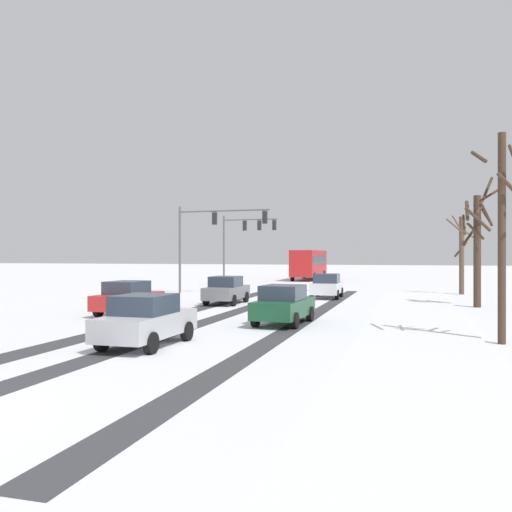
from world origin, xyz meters
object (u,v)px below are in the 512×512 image
(traffic_signal_far_left, at_px, (245,234))
(car_red_third, at_px, (128,298))
(bus_oncoming, at_px, (309,262))
(traffic_signal_near_left, at_px, (211,230))
(bare_tree_sidewalk_mid, at_px, (477,245))
(bare_tree_sidewalk_far, at_px, (461,253))
(car_grey_second, at_px, (226,290))
(bare_tree_sidewalk_near, at_px, (502,227))
(car_white_lead, at_px, (327,286))
(car_dark_green_fourth, at_px, (284,304))
(car_silver_fifth, at_px, (146,320))

(traffic_signal_far_left, bearing_deg, car_red_third, -86.07)
(traffic_signal_far_left, height_order, bus_oncoming, traffic_signal_far_left)
(traffic_signal_near_left, bearing_deg, bus_oncoming, 83.22)
(bare_tree_sidewalk_mid, height_order, bare_tree_sidewalk_far, bare_tree_sidewalk_mid)
(car_grey_second, relative_size, bare_tree_sidewalk_near, 0.61)
(car_white_lead, relative_size, car_dark_green_fourth, 0.98)
(traffic_signal_near_left, relative_size, car_red_third, 1.72)
(traffic_signal_far_left, relative_size, car_red_third, 1.56)
(traffic_signal_near_left, relative_size, bare_tree_sidewalk_mid, 1.17)
(traffic_signal_near_left, xyz_separation_m, bare_tree_sidewalk_mid, (17.70, -5.79, -1.28))
(car_silver_fifth, distance_m, bare_tree_sidewalk_near, 11.74)
(car_white_lead, bearing_deg, car_red_third, -121.14)
(car_red_third, xyz_separation_m, car_dark_green_fourth, (7.93, -1.34, 0.00))
(car_red_third, distance_m, bare_tree_sidewalk_mid, 18.74)
(car_red_third, xyz_separation_m, bare_tree_sidewalk_mid, (16.46, 8.59, 2.59))
(bare_tree_sidewalk_near, bearing_deg, car_silver_fifth, -162.25)
(car_dark_green_fourth, bearing_deg, bare_tree_sidewalk_near, -20.64)
(car_dark_green_fourth, distance_m, bus_oncoming, 40.68)
(traffic_signal_far_left, relative_size, car_dark_green_fourth, 1.55)
(traffic_signal_near_left, distance_m, car_dark_green_fourth, 18.61)
(traffic_signal_near_left, distance_m, car_grey_second, 9.37)
(bare_tree_sidewalk_near, distance_m, bare_tree_sidewalk_mid, 12.91)
(bus_oncoming, bearing_deg, traffic_signal_near_left, -96.78)
(car_dark_green_fourth, bearing_deg, bus_oncoming, 98.87)
(bus_oncoming, bearing_deg, car_silver_fifth, -85.92)
(traffic_signal_far_left, distance_m, bare_tree_sidewalk_near, 33.58)
(car_dark_green_fourth, xyz_separation_m, car_silver_fifth, (-2.94, -6.44, 0.00))
(car_red_third, xyz_separation_m, bus_oncoming, (1.66, 38.84, 1.18))
(car_silver_fifth, bearing_deg, car_red_third, 122.70)
(bus_oncoming, bearing_deg, bare_tree_sidewalk_near, -71.83)
(car_grey_second, relative_size, bus_oncoming, 0.37)
(traffic_signal_near_left, relative_size, bus_oncoming, 0.65)
(traffic_signal_far_left, height_order, car_white_lead, traffic_signal_far_left)
(traffic_signal_near_left, bearing_deg, car_red_third, -85.05)
(traffic_signal_far_left, xyz_separation_m, car_silver_fifth, (6.66, -32.11, -3.95))
(car_white_lead, height_order, bare_tree_sidewalk_near, bare_tree_sidewalk_near)
(car_grey_second, height_order, bare_tree_sidewalk_mid, bare_tree_sidewalk_mid)
(traffic_signal_far_left, height_order, car_grey_second, traffic_signal_far_left)
(bare_tree_sidewalk_mid, bearing_deg, car_white_lead, 155.32)
(car_red_third, height_order, bare_tree_sidewalk_near, bare_tree_sidewalk_near)
(car_silver_fifth, bearing_deg, traffic_signal_near_left, 105.72)
(bus_oncoming, distance_m, bare_tree_sidewalk_near, 45.44)
(car_white_lead, relative_size, car_silver_fifth, 1.00)
(car_grey_second, height_order, car_silver_fifth, same)
(car_red_third, bearing_deg, bus_oncoming, 87.55)
(bare_tree_sidewalk_mid, xyz_separation_m, bare_tree_sidewalk_far, (0.07, 10.15, -0.42))
(car_silver_fifth, xyz_separation_m, bare_tree_sidewalk_far, (11.54, 26.51, 2.17))
(car_white_lead, bearing_deg, traffic_signal_near_left, 168.90)
(car_silver_fifth, bearing_deg, bus_oncoming, 94.08)
(bare_tree_sidewalk_near, bearing_deg, traffic_signal_far_left, 121.40)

